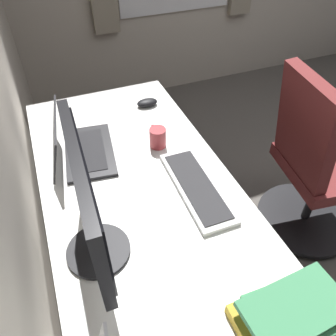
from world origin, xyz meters
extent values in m
cube|color=white|center=(0.03, 1.53, 0.71)|extent=(1.83, 0.71, 0.03)
cylinder|color=silver|center=(0.89, 1.24, 0.35)|extent=(0.05, 0.05, 0.70)
cylinder|color=silver|center=(0.89, 1.82, 0.35)|extent=(0.05, 0.05, 0.70)
cube|color=white|center=(0.28, 1.56, 0.35)|extent=(0.40, 0.50, 0.69)
cube|color=silver|center=(0.28, 1.31, 0.35)|extent=(0.37, 0.01, 0.61)
cylinder|color=black|center=(-0.03, 1.74, 0.74)|extent=(0.20, 0.20, 0.01)
cylinder|color=black|center=(-0.03, 1.74, 0.79)|extent=(0.04, 0.04, 0.10)
cube|color=black|center=(-0.03, 1.74, 0.99)|extent=(0.50, 0.05, 0.29)
cube|color=black|center=(-0.03, 1.72, 0.99)|extent=(0.46, 0.02, 0.26)
cube|color=black|center=(0.46, 1.66, 0.74)|extent=(0.37, 0.24, 0.01)
cube|color=#262628|center=(0.46, 1.66, 0.75)|extent=(0.29, 0.16, 0.00)
cube|color=black|center=(0.48, 1.78, 0.84)|extent=(0.35, 0.10, 0.18)
cube|color=#330F14|center=(0.48, 1.78, 0.84)|extent=(0.31, 0.08, 0.15)
cube|color=silver|center=(0.11, 1.34, 0.74)|extent=(0.42, 0.15, 0.02)
cube|color=#2D2D30|center=(0.11, 1.34, 0.75)|extent=(0.38, 0.12, 0.00)
ellipsoid|color=black|center=(0.72, 1.32, 0.75)|extent=(0.06, 0.10, 0.03)
cube|color=gold|center=(-0.42, 1.33, 0.75)|extent=(0.16, 0.27, 0.03)
cube|color=#3D8456|center=(-0.43, 1.32, 0.78)|extent=(0.17, 0.21, 0.03)
cube|color=#3D8456|center=(-0.43, 1.32, 0.81)|extent=(0.16, 0.28, 0.02)
cylinder|color=#A53338|center=(0.40, 1.38, 0.77)|extent=(0.07, 0.07, 0.09)
torus|color=#A53338|center=(0.45, 1.38, 0.78)|extent=(0.06, 0.01, 0.06)
cube|color=maroon|center=(0.22, 0.51, 0.46)|extent=(0.50, 0.48, 0.07)
cube|color=maroon|center=(0.25, 0.72, 0.74)|extent=(0.41, 0.18, 0.50)
cylinder|color=black|center=(0.22, 0.51, 0.24)|extent=(0.05, 0.05, 0.37)
cylinder|color=black|center=(0.22, 0.51, 0.04)|extent=(0.56, 0.56, 0.03)
camera|label=1|loc=(-0.65, 1.75, 1.63)|focal=35.45mm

